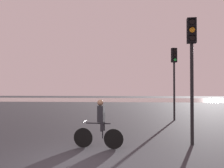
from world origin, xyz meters
TOP-DOWN VIEW (x-y plane):
  - ground_plane at (0.00, 0.00)m, footprint 120.00×120.00m
  - water_strip at (0.00, 38.06)m, footprint 80.00×16.00m
  - traffic_light_far_right at (4.07, 9.52)m, footprint 0.37×0.39m
  - traffic_light_near_right at (3.54, 2.66)m, footprint 0.34×0.35m
  - cyclist at (0.35, 1.86)m, footprint 1.70×0.46m

SIDE VIEW (x-z plane):
  - ground_plane at x=0.00m, z-range 0.00..0.00m
  - water_strip at x=0.00m, z-range 0.00..0.01m
  - cyclist at x=0.35m, z-range 0.01..1.63m
  - traffic_light_near_right at x=3.54m, z-range 0.88..5.39m
  - traffic_light_far_right at x=4.07m, z-range 0.88..5.43m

